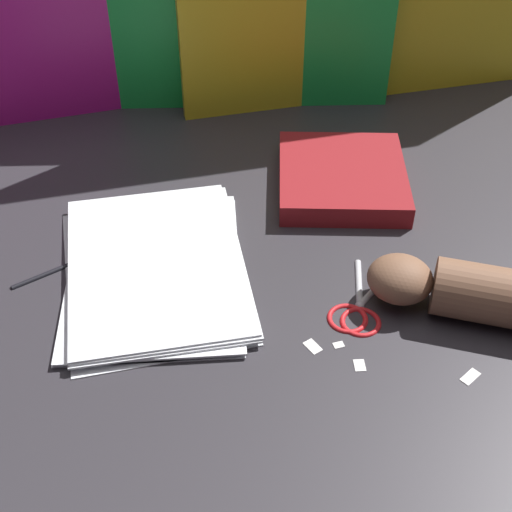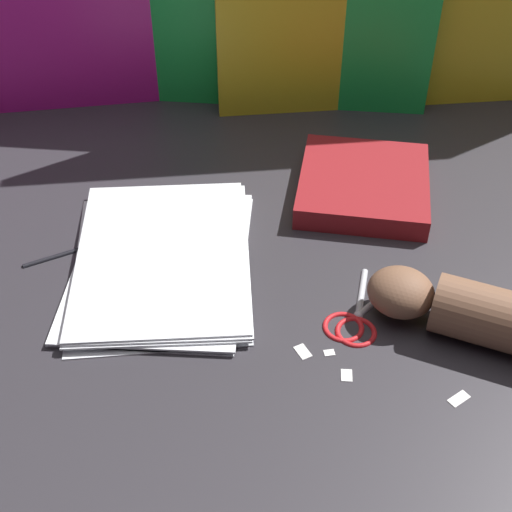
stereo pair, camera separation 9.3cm
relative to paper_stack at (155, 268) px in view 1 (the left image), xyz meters
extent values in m
plane|color=#2D2B30|center=(0.13, -0.01, -0.01)|extent=(6.00, 6.00, 0.00)
cube|color=#D81E9E|center=(-0.19, 0.46, 0.18)|extent=(0.84, 0.15, 0.38)
cube|color=green|center=(0.15, 0.46, 0.19)|extent=(0.61, 0.09, 0.39)
cube|color=white|center=(0.00, 0.00, -0.01)|extent=(0.27, 0.35, 0.00)
cube|color=white|center=(0.00, 0.00, 0.00)|extent=(0.26, 0.34, 0.00)
cube|color=white|center=(0.00, 0.00, 0.00)|extent=(0.26, 0.34, 0.00)
cube|color=white|center=(0.00, 0.00, 0.00)|extent=(0.25, 0.34, 0.00)
cube|color=white|center=(0.00, 0.00, 0.00)|extent=(0.25, 0.34, 0.00)
cube|color=white|center=(0.00, 0.00, 0.01)|extent=(0.26, 0.34, 0.00)
cube|color=maroon|center=(0.31, 0.17, 0.01)|extent=(0.23, 0.25, 0.04)
sphere|color=silver|center=(0.27, -0.10, 0.00)|extent=(0.01, 0.01, 0.01)
cylinder|color=silver|center=(0.28, -0.06, 0.00)|extent=(0.03, 0.09, 0.01)
torus|color=red|center=(0.26, -0.13, 0.00)|extent=(0.06, 0.06, 0.01)
cylinder|color=silver|center=(0.30, -0.07, 0.00)|extent=(0.07, 0.07, 0.01)
torus|color=red|center=(0.25, -0.12, 0.00)|extent=(0.08, 0.08, 0.01)
ellipsoid|color=brown|center=(0.32, -0.10, 0.03)|extent=(0.11, 0.11, 0.06)
cube|color=white|center=(0.37, -0.24, -0.01)|extent=(0.03, 0.03, 0.00)
cube|color=white|center=(0.19, -0.17, -0.01)|extent=(0.02, 0.03, 0.00)
cube|color=white|center=(0.24, -0.20, -0.01)|extent=(0.01, 0.02, 0.00)
cube|color=white|center=(0.22, -0.17, -0.01)|extent=(0.01, 0.01, 0.00)
cylinder|color=black|center=(-0.14, 0.03, -0.01)|extent=(0.13, 0.07, 0.01)
camera|label=1|loc=(0.04, -0.75, 0.67)|focal=50.00mm
camera|label=2|loc=(0.13, -0.76, 0.67)|focal=50.00mm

